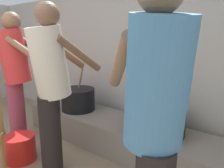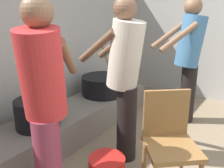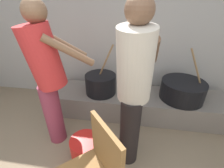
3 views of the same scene
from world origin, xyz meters
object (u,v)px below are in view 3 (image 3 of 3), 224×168
cook_in_red_shirt (47,73)px  bucket_red_plastic (86,149)px  cooking_pot_main (182,90)px  cook_in_cream_shirt (134,84)px  cooking_pot_secondary (101,84)px

cook_in_red_shirt → bucket_red_plastic: size_ratio=4.99×
cooking_pot_main → cook_in_cream_shirt: cook_in_cream_shirt is taller
cooking_pot_main → cook_in_red_shirt: 1.74m
cook_in_red_shirt → cooking_pot_main: bearing=22.2°
cooking_pot_secondary → cook_in_red_shirt: 0.85m
cooking_pot_secondary → bucket_red_plastic: 0.93m
cooking_pot_secondary → bucket_red_plastic: bearing=-89.5°
cooking_pot_secondary → cook_in_cream_shirt: size_ratio=0.46×
bucket_red_plastic → cooking_pot_secondary: bearing=90.5°
cook_in_red_shirt → bucket_red_plastic: (0.41, -0.24, -0.77)m
cooking_pot_secondary → cooking_pot_main: bearing=0.9°
cooking_pot_main → bucket_red_plastic: (-1.15, -0.88, -0.34)m
cooking_pot_main → cooking_pot_secondary: cooking_pot_secondary is taller
cooking_pot_secondary → bucket_red_plastic: cooking_pot_secondary is taller
cook_in_cream_shirt → cook_in_red_shirt: size_ratio=1.01×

